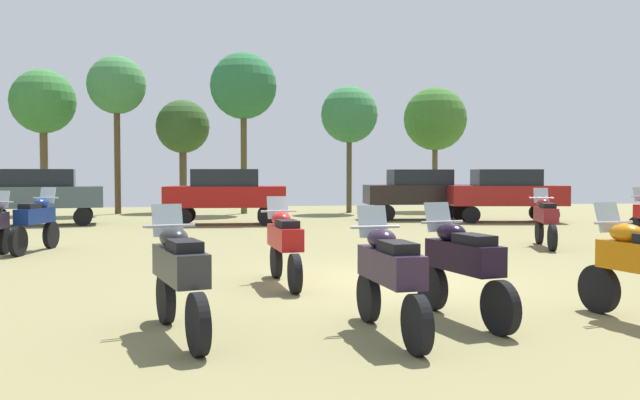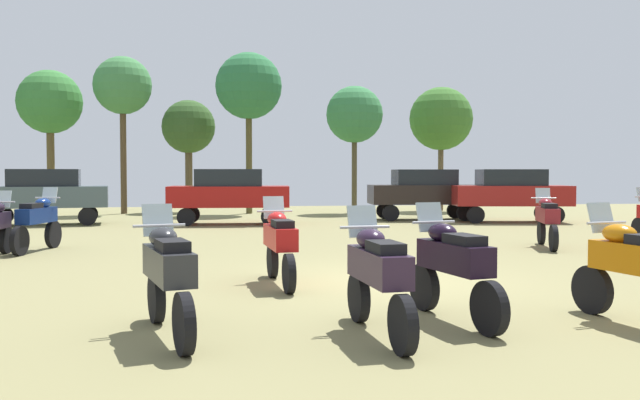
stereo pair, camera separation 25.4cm
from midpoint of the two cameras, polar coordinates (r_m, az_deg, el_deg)
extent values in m
cube|color=olive|center=(11.59, 6.09, -6.96)|extent=(44.00, 52.00, 0.02)
cylinder|color=black|center=(17.67, -21.61, -2.76)|extent=(0.25, 0.69, 0.68)
cylinder|color=black|center=(16.26, -24.05, -3.23)|extent=(0.25, 0.69, 0.68)
cube|color=navy|center=(16.92, -22.81, -1.24)|extent=(0.63, 1.40, 0.36)
ellipsoid|color=navy|center=(17.18, -22.36, -0.24)|extent=(0.41, 0.53, 0.24)
cube|color=black|center=(16.70, -23.19, -0.46)|extent=(0.41, 0.61, 0.12)
cube|color=silver|center=(17.48, -21.87, 0.39)|extent=(0.38, 0.22, 0.39)
cylinder|color=#B7B7BC|center=(17.39, -22.02, 0.18)|extent=(0.61, 0.16, 0.04)
cylinder|color=black|center=(8.38, 4.22, -8.31)|extent=(0.18, 0.64, 0.63)
cylinder|color=black|center=(6.92, 8.20, -10.60)|extent=(0.18, 0.64, 0.63)
cube|color=#2B1B30|center=(7.56, 6.03, -5.68)|extent=(0.49, 1.37, 0.36)
ellipsoid|color=#2B1B30|center=(7.81, 5.31, -3.35)|extent=(0.37, 0.51, 0.24)
cube|color=black|center=(7.31, 6.65, -4.06)|extent=(0.35, 0.59, 0.12)
cube|color=silver|center=(8.11, 4.56, -1.86)|extent=(0.37, 0.19, 0.39)
cylinder|color=#B7B7BC|center=(8.02, 4.78, -2.34)|extent=(0.62, 0.10, 0.04)
cylinder|color=black|center=(9.16, 9.75, -7.39)|extent=(0.26, 0.65, 0.64)
cylinder|color=black|center=(7.91, 15.28, -8.99)|extent=(0.26, 0.65, 0.64)
cube|color=black|center=(8.45, 12.34, -4.82)|extent=(0.63, 1.33, 0.36)
ellipsoid|color=black|center=(8.66, 11.32, -2.77)|extent=(0.42, 0.54, 0.24)
cube|color=black|center=(8.24, 13.19, -3.33)|extent=(0.41, 0.61, 0.12)
cube|color=silver|center=(8.93, 10.26, -1.46)|extent=(0.38, 0.23, 0.39)
cylinder|color=#B7B7BC|center=(8.85, 10.57, -1.88)|extent=(0.61, 0.17, 0.04)
cylinder|color=black|center=(9.55, 23.08, -7.12)|extent=(0.26, 0.65, 0.64)
cube|color=orange|center=(8.98, 26.36, -4.54)|extent=(0.63, 1.29, 0.36)
ellipsoid|color=orange|center=(9.14, 25.11, -2.63)|extent=(0.42, 0.54, 0.24)
cube|color=silver|center=(9.35, 23.77, -1.40)|extent=(0.39, 0.23, 0.39)
cylinder|color=#B7B7BC|center=(9.28, 24.17, -1.80)|extent=(0.61, 0.18, 0.04)
cylinder|color=black|center=(18.25, 18.90, -2.63)|extent=(0.29, 0.65, 0.64)
cylinder|color=black|center=(16.66, 19.88, -3.11)|extent=(0.29, 0.65, 0.64)
cube|color=maroon|center=(17.42, 19.39, -1.22)|extent=(0.73, 1.43, 0.36)
ellipsoid|color=maroon|center=(17.71, 19.22, -0.25)|extent=(0.44, 0.55, 0.24)
cube|color=black|center=(17.17, 19.55, -0.47)|extent=(0.44, 0.62, 0.12)
cube|color=silver|center=(18.04, 19.02, 0.37)|extent=(0.39, 0.25, 0.39)
cylinder|color=#B7B7BC|center=(17.94, 19.08, 0.16)|extent=(0.61, 0.21, 0.04)
cylinder|color=black|center=(20.32, 26.13, -2.25)|extent=(0.13, 0.64, 0.64)
cylinder|color=black|center=(11.82, -3.50, -5.21)|extent=(0.18, 0.63, 0.62)
cylinder|color=black|center=(10.27, -1.98, -6.35)|extent=(0.18, 0.63, 0.62)
cube|color=red|center=(10.98, -2.80, -3.21)|extent=(0.49, 1.39, 0.36)
ellipsoid|color=red|center=(11.26, -3.08, -1.64)|extent=(0.37, 0.51, 0.24)
cube|color=black|center=(10.73, -2.57, -2.05)|extent=(0.35, 0.59, 0.12)
cube|color=silver|center=(11.58, -3.38, -0.64)|extent=(0.37, 0.19, 0.39)
cylinder|color=#B7B7BC|center=(11.49, -3.30, -0.97)|extent=(0.62, 0.10, 0.04)
cylinder|color=black|center=(16.84, -25.03, -3.15)|extent=(0.17, 0.63, 0.63)
cube|color=silver|center=(16.64, -25.27, 0.07)|extent=(0.37, 0.18, 0.39)
cylinder|color=#B7B7BC|center=(16.56, -25.39, -0.15)|extent=(0.62, 0.08, 0.04)
cylinder|color=black|center=(8.51, -13.08, -8.11)|extent=(0.30, 0.66, 0.65)
cylinder|color=black|center=(6.97, -10.60, -10.43)|extent=(0.30, 0.66, 0.65)
cube|color=#292A2E|center=(7.65, -12.00, -5.45)|extent=(0.73, 1.41, 0.36)
ellipsoid|color=#292A2E|center=(7.92, -12.47, -3.16)|extent=(0.44, 0.55, 0.24)
cube|color=black|center=(7.39, -11.64, -3.85)|extent=(0.44, 0.62, 0.12)
cube|color=silver|center=(8.24, -12.94, -1.69)|extent=(0.39, 0.25, 0.39)
cylinder|color=#B7B7BC|center=(8.15, -12.80, -2.16)|extent=(0.61, 0.21, 0.04)
cylinder|color=black|center=(23.62, -11.14, -1.45)|extent=(0.65, 0.25, 0.64)
cylinder|color=black|center=(25.05, -10.75, -1.23)|extent=(0.65, 0.25, 0.64)
cylinder|color=black|center=(23.46, -4.03, -1.43)|extent=(0.65, 0.25, 0.64)
cylinder|color=black|center=(24.90, -4.05, -1.22)|extent=(0.65, 0.25, 0.64)
cube|color=maroon|center=(24.18, -7.51, 0.31)|extent=(4.39, 2.03, 0.75)
cube|color=black|center=(24.16, -7.52, 1.92)|extent=(2.45, 1.71, 0.61)
cylinder|color=black|center=(25.06, 13.53, -1.25)|extent=(0.67, 0.31, 0.64)
cylinder|color=black|center=(26.47, 12.86, -1.06)|extent=(0.67, 0.31, 0.64)
cylinder|color=black|center=(25.85, 19.87, -1.22)|extent=(0.67, 0.31, 0.64)
cylinder|color=black|center=(27.21, 18.90, -1.03)|extent=(0.67, 0.31, 0.64)
cube|color=maroon|center=(26.08, 16.34, 0.38)|extent=(4.52, 2.42, 0.75)
cube|color=black|center=(26.06, 16.36, 1.88)|extent=(2.58, 1.92, 0.61)
cylinder|color=black|center=(26.51, -25.32, -1.22)|extent=(0.67, 0.32, 0.64)
cylinder|color=black|center=(24.81, -19.11, -1.35)|extent=(0.67, 0.32, 0.64)
cylinder|color=black|center=(26.25, -18.99, -1.16)|extent=(0.67, 0.32, 0.64)
cube|color=#43545A|center=(25.59, -22.34, 0.27)|extent=(4.54, 2.48, 0.75)
cube|color=black|center=(25.58, -22.37, 1.79)|extent=(2.59, 1.95, 0.61)
cylinder|color=black|center=(25.66, 6.39, -1.12)|extent=(0.65, 0.26, 0.64)
cylinder|color=black|center=(27.07, 5.83, -0.94)|extent=(0.65, 0.26, 0.64)
cylinder|color=black|center=(26.35, 12.66, -1.07)|extent=(0.65, 0.26, 0.64)
cylinder|color=black|center=(27.73, 11.79, -0.90)|extent=(0.65, 0.26, 0.64)
cube|color=black|center=(26.64, 9.21, 0.49)|extent=(4.40, 2.05, 0.75)
cube|color=black|center=(26.62, 9.22, 1.95)|extent=(2.45, 1.72, 0.61)
cylinder|color=brown|center=(33.33, 10.56, 2.40)|extent=(0.27, 0.27, 3.84)
sphere|color=#3A7129|center=(33.44, 10.60, 6.90)|extent=(3.11, 3.11, 3.11)
cylinder|color=#4D452C|center=(31.05, 3.21, 2.59)|extent=(0.24, 0.24, 4.00)
sphere|color=#357D43|center=(31.17, 3.22, 7.37)|extent=(2.65, 2.65, 2.65)
cylinder|color=#4F4825|center=(30.56, -5.89, 3.67)|extent=(0.28, 0.28, 5.16)
sphere|color=#2B703D|center=(30.81, -5.92, 9.75)|extent=(3.03, 3.03, 3.03)
cylinder|color=brown|center=(31.51, -16.35, 3.64)|extent=(0.28, 0.28, 5.26)
sphere|color=#3E7F43|center=(31.75, -16.42, 9.45)|extent=(2.62, 2.62, 2.62)
cylinder|color=brown|center=(32.24, -21.96, 2.79)|extent=(0.34, 0.34, 4.42)
sphere|color=#367A35|center=(32.40, -22.04, 7.84)|extent=(2.85, 2.85, 2.85)
cylinder|color=brown|center=(32.43, -11.01, 2.11)|extent=(0.35, 0.35, 3.51)
sphere|color=#315324|center=(32.50, -11.04, 6.22)|extent=(2.55, 2.55, 2.55)
camera|label=1|loc=(0.13, -89.54, 0.02)|focal=37.16mm
camera|label=2|loc=(0.13, 90.46, -0.02)|focal=37.16mm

